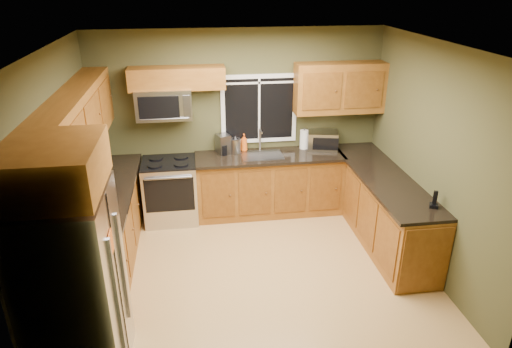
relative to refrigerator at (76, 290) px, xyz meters
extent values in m
plane|color=tan|center=(1.74, 1.30, -0.90)|extent=(4.20, 4.20, 0.00)
plane|color=white|center=(1.74, 1.30, 1.80)|extent=(4.20, 4.20, 0.00)
plane|color=#414124|center=(1.74, 3.10, 0.45)|extent=(4.20, 0.00, 4.20)
plane|color=#414124|center=(1.74, -0.50, 0.45)|extent=(4.20, 0.00, 4.20)
plane|color=#414124|center=(-0.36, 1.30, 0.45)|extent=(0.00, 3.60, 3.60)
plane|color=#414124|center=(3.84, 1.30, 0.45)|extent=(0.00, 3.60, 3.60)
cube|color=white|center=(2.04, 3.09, 0.65)|extent=(1.12, 0.03, 1.02)
cube|color=black|center=(2.04, 3.08, 0.65)|extent=(1.00, 0.01, 0.90)
cube|color=white|center=(2.04, 3.07, 0.65)|extent=(0.03, 0.01, 0.90)
cube|color=white|center=(2.04, 3.07, 1.04)|extent=(1.00, 0.01, 0.03)
cube|color=brown|center=(-0.06, 1.78, -0.45)|extent=(0.60, 2.65, 0.90)
cube|color=black|center=(-0.04, 1.78, 0.02)|extent=(0.65, 2.65, 0.04)
cube|color=brown|center=(2.15, 2.80, -0.45)|extent=(2.17, 0.60, 0.90)
cube|color=black|center=(2.15, 2.78, 0.02)|extent=(2.17, 0.65, 0.04)
cube|color=brown|center=(3.54, 1.85, -0.45)|extent=(0.60, 2.50, 0.90)
cube|color=brown|center=(3.54, 0.59, -0.45)|extent=(0.56, 0.02, 0.82)
cube|color=black|center=(3.51, 1.85, 0.02)|extent=(0.65, 2.50, 0.04)
cube|color=brown|center=(-0.20, 1.78, 0.96)|extent=(0.33, 2.65, 0.72)
cube|color=brown|center=(0.89, 2.94, 1.17)|extent=(1.30, 0.33, 0.30)
cube|color=brown|center=(3.19, 2.94, 0.96)|extent=(1.30, 0.33, 0.72)
cube|color=brown|center=(0.00, 0.00, 1.13)|extent=(0.72, 0.90, 0.38)
cube|color=#B7B7BC|center=(0.00, 0.00, 0.00)|extent=(0.72, 0.90, 1.80)
cube|color=slate|center=(0.37, -0.20, 0.05)|extent=(0.03, 0.04, 1.10)
cube|color=slate|center=(0.37, 0.20, 0.05)|extent=(0.03, 0.04, 1.10)
cube|color=black|center=(0.36, 0.00, 0.00)|extent=(0.01, 0.02, 1.78)
cube|color=#DF5A15|center=(0.37, -0.10, 0.50)|extent=(0.01, 0.14, 0.20)
cube|color=#B7B7BC|center=(0.69, 2.78, -0.45)|extent=(0.76, 0.65, 0.90)
cube|color=black|center=(0.69, 2.78, 0.00)|extent=(0.76, 0.64, 0.03)
cube|color=black|center=(0.69, 2.45, -0.35)|extent=(0.68, 0.02, 0.50)
cylinder|color=slate|center=(0.69, 2.43, -0.08)|extent=(0.64, 0.04, 0.04)
cylinder|color=black|center=(0.51, 2.64, 0.03)|extent=(0.20, 0.20, 0.01)
cylinder|color=black|center=(0.87, 2.64, 0.03)|extent=(0.20, 0.20, 0.01)
cylinder|color=black|center=(0.51, 2.92, 0.03)|extent=(0.20, 0.20, 0.01)
cylinder|color=black|center=(0.87, 2.92, 0.03)|extent=(0.20, 0.20, 0.01)
cube|color=#B7B7BC|center=(0.69, 2.91, 0.83)|extent=(0.76, 0.38, 0.42)
cube|color=black|center=(0.63, 2.72, 0.83)|extent=(0.54, 0.01, 0.30)
cube|color=slate|center=(1.00, 2.72, 0.83)|extent=(0.10, 0.01, 0.30)
cylinder|color=slate|center=(0.69, 2.70, 0.67)|extent=(0.66, 0.02, 0.02)
cube|color=slate|center=(2.04, 2.78, 0.03)|extent=(0.60, 0.42, 0.02)
cylinder|color=#B7B7BC|center=(2.04, 2.98, 0.21)|extent=(0.03, 0.03, 0.34)
cylinder|color=#B7B7BC|center=(2.04, 2.90, 0.37)|extent=(0.03, 0.18, 0.03)
cube|color=#B7B7BC|center=(2.98, 2.92, 0.18)|extent=(0.50, 0.42, 0.27)
cube|color=black|center=(2.98, 2.75, 0.18)|extent=(0.37, 0.10, 0.19)
cube|color=slate|center=(1.49, 2.95, 0.18)|extent=(0.23, 0.26, 0.29)
cylinder|color=black|center=(1.49, 2.87, 0.12)|extent=(0.13, 0.13, 0.15)
cylinder|color=#B7B7BC|center=(1.67, 2.91, 0.15)|extent=(0.17, 0.17, 0.23)
cone|color=black|center=(1.67, 2.91, 0.29)|extent=(0.11, 0.11, 0.06)
cylinder|color=white|center=(2.71, 2.98, 0.18)|extent=(0.15, 0.15, 0.29)
cylinder|color=slate|center=(2.71, 2.98, 0.34)|extent=(0.03, 0.03, 0.04)
imported|color=#DF5A15|center=(1.80, 3.00, 0.17)|extent=(0.11, 0.11, 0.26)
imported|color=white|center=(1.64, 3.00, 0.12)|extent=(0.16, 0.16, 0.16)
cube|color=black|center=(3.72, 0.91, 0.06)|extent=(0.12, 0.12, 0.04)
cube|color=black|center=(3.72, 0.91, 0.16)|extent=(0.05, 0.05, 0.16)
camera|label=1|loc=(1.08, -3.34, 2.47)|focal=32.00mm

